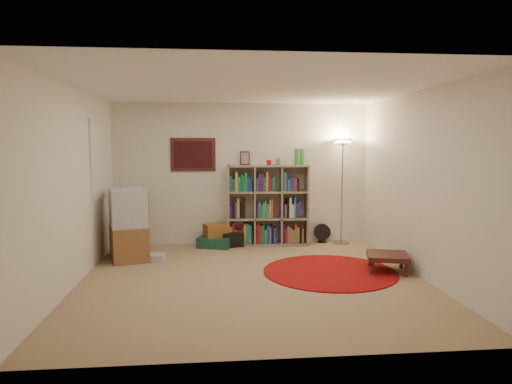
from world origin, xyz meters
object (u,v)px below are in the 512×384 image
Objects in this scene: side_table at (387,257)px; tv_stand at (129,225)px; floor_lamp at (343,157)px; bookshelf at (267,206)px; floor_fan at (322,233)px; suitcase at (215,242)px.

tv_stand is at bearing 164.01° from side_table.
floor_lamp is at bearing 94.23° from side_table.
side_table is at bearing -49.82° from bookshelf.
side_table is (0.14, -1.84, -1.35)m from floor_lamp.
bookshelf reaches higher than floor_fan.
side_table is at bearing -85.77° from floor_lamp.
bookshelf reaches higher than suitcase.
floor_fan is 3.40m from tv_stand.
tv_stand is at bearing -165.00° from floor_fan.
floor_fan is 1.95m from suitcase.
floor_lamp is 2.70m from suitcase.
floor_lamp reaches higher than floor_fan.
floor_fan is at bearing -1.96° from tv_stand.
bookshelf reaches higher than tv_stand.
side_table is at bearing -18.15° from suitcase.
side_table is (2.40, -1.75, 0.12)m from suitcase.
tv_stand is (-3.27, -0.86, 0.36)m from floor_fan.
floor_fan reaches higher than suitcase.
bookshelf is at bearing 27.79° from suitcase.
tv_stand reaches higher than suitcase.
tv_stand is 3.89m from side_table.
side_table is at bearing -76.37° from floor_fan.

